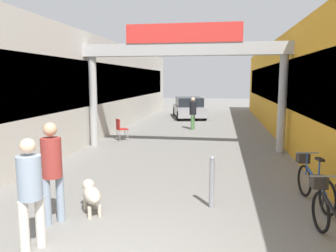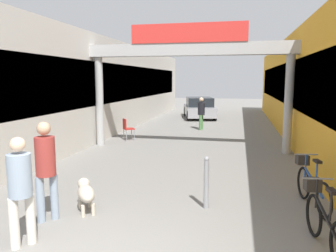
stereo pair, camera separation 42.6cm
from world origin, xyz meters
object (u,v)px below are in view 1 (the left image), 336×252
pedestrian_with_dog (52,166)px  pedestrian_carrying_crate (193,111)px  bicycle_blue_second (313,182)px  parked_car_silver (189,108)px  dog_on_leash (91,194)px  pedestrian_companion (30,187)px  bicycle_black_nearest (332,216)px  cafe_chair_red_nearer (120,128)px  bollard_post_metal (212,181)px

pedestrian_with_dog → pedestrian_carrying_crate: size_ratio=1.10×
bicycle_blue_second → parked_car_silver: bearing=105.3°
dog_on_leash → parked_car_silver: size_ratio=0.18×
pedestrian_with_dog → pedestrian_companion: pedestrian_with_dog is taller
pedestrian_with_dog → pedestrian_carrying_crate: bearing=82.7°
pedestrian_companion → bicycle_black_nearest: size_ratio=0.98×
dog_on_leash → cafe_chair_red_nearer: 7.27m
pedestrian_with_dog → bollard_post_metal: size_ratio=1.72×
pedestrian_companion → bollard_post_metal: (2.53, 2.03, -0.42)m
pedestrian_companion → bicycle_black_nearest: bearing=11.4°
bollard_post_metal → cafe_chair_red_nearer: bearing=120.9°
bicycle_blue_second → cafe_chair_red_nearer: 8.32m
pedestrian_companion → bollard_post_metal: size_ratio=1.61×
pedestrian_carrying_crate → bicycle_blue_second: bearing=-71.0°
bollard_post_metal → bicycle_blue_second: bearing=16.0°
cafe_chair_red_nearer → bicycle_blue_second: bearing=-45.1°
pedestrian_companion → parked_car_silver: bearing=88.0°
bicycle_blue_second → bollard_post_metal: (-2.00, -0.57, 0.08)m
pedestrian_companion → bicycle_black_nearest: pedestrian_companion is taller
dog_on_leash → bollard_post_metal: size_ratio=0.77×
pedestrian_carrying_crate → bicycle_black_nearest: (3.06, -11.11, -0.47)m
pedestrian_companion → bicycle_blue_second: bearing=29.9°
bollard_post_metal → parked_car_silver: (-1.93, 14.97, 0.12)m
pedestrian_carrying_crate → dog_on_leash: bearing=-95.3°
pedestrian_carrying_crate → bollard_post_metal: bearing=-82.9°
bicycle_blue_second → parked_car_silver: 14.92m
pedestrian_with_dog → bollard_post_metal: 2.95m
dog_on_leash → pedestrian_carrying_crate: bearing=84.7°
dog_on_leash → bicycle_blue_second: bicycle_blue_second is taller
pedestrian_carrying_crate → cafe_chair_red_nearer: size_ratio=1.80×
bicycle_blue_second → parked_car_silver: parked_car_silver is taller
pedestrian_companion → parked_car_silver: (0.59, 16.99, -0.30)m
pedestrian_companion → bicycle_blue_second: (4.53, 2.60, -0.51)m
pedestrian_companion → bollard_post_metal: bearing=38.8°
pedestrian_with_dog → pedestrian_carrying_crate: pedestrian_with_dog is taller
dog_on_leash → bollard_post_metal: bearing=15.4°
bicycle_black_nearest → bollard_post_metal: bearing=147.8°
dog_on_leash → bicycle_blue_second: 4.37m
bollard_post_metal → parked_car_silver: bearing=97.4°
bicycle_black_nearest → cafe_chair_red_nearer: bicycle_black_nearest is taller
pedestrian_carrying_crate → bicycle_blue_second: size_ratio=0.95×
pedestrian_companion → dog_on_leash: size_ratio=2.10×
pedestrian_carrying_crate → bicycle_black_nearest: 11.53m
pedestrian_companion → pedestrian_carrying_crate: bearing=83.9°
pedestrian_with_dog → bicycle_black_nearest: pedestrian_with_dog is taller
pedestrian_carrying_crate → bicycle_black_nearest: bearing=-74.6°
bicycle_black_nearest → bicycle_blue_second: 1.73m
pedestrian_carrying_crate → bicycle_blue_second: pedestrian_carrying_crate is taller
cafe_chair_red_nearer → pedestrian_carrying_crate: bearing=52.9°
pedestrian_companion → pedestrian_carrying_crate: size_ratio=1.03×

